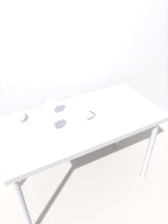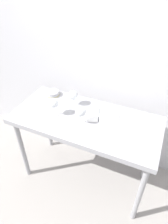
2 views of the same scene
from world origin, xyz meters
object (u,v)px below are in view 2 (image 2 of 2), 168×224
object	(u,v)px
open_notebook	(99,115)
tasting_bowl	(53,93)
wine_glass_near_center	(81,112)
wine_glass_near_left	(54,103)
wine_glass_far_left	(73,95)
tasting_sheet_upper	(134,120)

from	to	relation	value
open_notebook	tasting_bowl	distance (m)	0.60
wine_glass_near_center	tasting_bowl	bearing A→B (deg)	148.49
wine_glass_near_left	wine_glass_near_center	world-z (taller)	wine_glass_near_left
wine_glass_far_left	tasting_bowl	bearing A→B (deg)	166.14
wine_glass_near_center	tasting_bowl	world-z (taller)	wine_glass_near_center
wine_glass_near_left	tasting_sheet_upper	bearing A→B (deg)	17.75
wine_glass_far_left	open_notebook	world-z (taller)	wine_glass_far_left
wine_glass_far_left	tasting_bowl	xyz separation A→B (m)	(-0.28, 0.07, -0.09)
wine_glass_far_left	wine_glass_near_center	bearing A→B (deg)	-49.67
tasting_bowl	wine_glass_near_center	bearing A→B (deg)	-31.51
wine_glass_near_left	open_notebook	bearing A→B (deg)	21.31
wine_glass_far_left	tasting_bowl	distance (m)	0.31
wine_glass_near_left	tasting_bowl	world-z (taller)	wine_glass_near_left
wine_glass_near_center	tasting_bowl	xyz separation A→B (m)	(-0.47, 0.29, -0.10)
wine_glass_near_center	tasting_sheet_upper	size ratio (longest dim) A/B	0.72
wine_glass_near_center	tasting_sheet_upper	xyz separation A→B (m)	(0.44, 0.23, -0.12)
open_notebook	tasting_sheet_upper	distance (m)	0.33
wine_glass_far_left	tasting_bowl	size ratio (longest dim) A/B	1.21
wine_glass_far_left	tasting_sheet_upper	size ratio (longest dim) A/B	0.68
wine_glass_near_left	tasting_bowl	bearing A→B (deg)	124.51
open_notebook	tasting_sheet_upper	world-z (taller)	open_notebook
open_notebook	wine_glass_near_center	bearing A→B (deg)	-143.10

